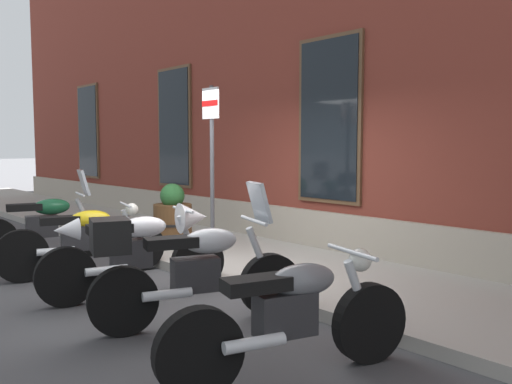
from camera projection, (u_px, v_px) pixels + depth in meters
The scene contains 9 objects.
ground_plane at pixel (203, 283), 6.59m from camera, with size 140.00×140.00×0.00m, color #424244.
sidewalk at pixel (273, 264), 7.38m from camera, with size 31.62×2.39×0.13m, color gray.
motorcycle_green_touring at pixel (38, 223), 7.84m from camera, with size 0.82×2.03×1.35m.
motorcycle_yellow_naked at pixel (85, 240), 6.93m from camera, with size 0.81×2.10×0.94m.
motorcycle_white_sport at pixel (143, 247), 5.98m from camera, with size 0.75×2.12×1.04m.
motorcycle_silver_touring at pixel (189, 268), 4.96m from camera, with size 0.96×2.01×1.36m.
motorcycle_grey_naked at pixel (293, 316), 3.85m from camera, with size 0.79×2.00×0.92m.
parking_sign at pixel (212, 146), 7.58m from camera, with size 0.36×0.07×2.44m.
barrel_planter at pixel (173, 218), 8.64m from camera, with size 0.65×0.65×0.97m.
Camera 1 is at (5.28, -3.80, 1.71)m, focal length 37.06 mm.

